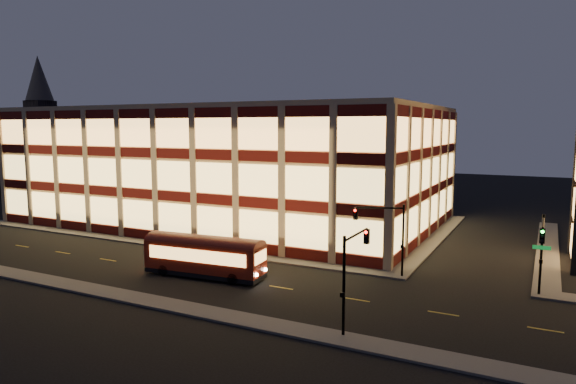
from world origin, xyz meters
The scene contains 12 objects.
ground centered at (0.00, 0.00, 0.00)m, with size 200.00×200.00×0.00m, color black.
sidewalk_office_south centered at (-3.00, 1.00, 0.07)m, with size 54.00×2.00×0.15m, color #514F4C.
sidewalk_office_east centered at (23.00, 17.00, 0.07)m, with size 2.00×30.00×0.15m, color #514F4C.
sidewalk_tower_west centered at (34.00, 17.00, 0.07)m, with size 2.00×30.00×0.15m, color #514F4C.
sidewalk_near centered at (0.00, -13.00, 0.07)m, with size 100.00×2.00×0.15m, color #514F4C.
office_building centered at (-2.91, 16.91, 7.25)m, with size 50.45×30.45×14.50m.
church_tower centered at (-70.00, 40.00, 9.00)m, with size 5.00×5.00×18.00m, color #2D2621.
church_spire centered at (-70.00, 40.00, 23.00)m, with size 6.00×6.00×10.00m, color #4C473F.
traffic_signal_far centered at (22.21, 0.24, 4.11)m, with size 3.79×1.87×6.00m.
traffic_signal_right centered at (33.50, -0.62, 4.10)m, with size 1.20×4.37×6.00m.
traffic_signal_near centered at (23.50, -11.03, 4.13)m, with size 0.32×4.45×6.00m.
trolley_bus centered at (9.04, -6.18, 1.89)m, with size 10.23×3.36×3.41m.
Camera 1 is at (33.60, -39.38, 12.16)m, focal length 32.00 mm.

